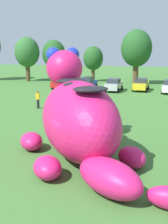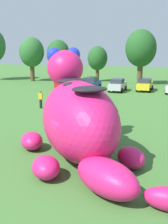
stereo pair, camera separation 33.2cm
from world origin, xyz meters
name	(u,v)px [view 1 (the left image)]	position (x,y,z in m)	size (l,w,h in m)	color
ground_plane	(80,167)	(0.00, 0.00, 0.00)	(160.00, 160.00, 0.00)	#427533
giant_inflatable_creature	(80,119)	(-0.37, 1.26, 2.11)	(9.61, 9.41, 5.78)	#E01E6B
car_red	(62,82)	(-10.05, 26.62, 0.86)	(2.19, 4.22, 1.72)	red
car_blue	(88,83)	(-6.27, 26.83, 0.86)	(2.20, 4.23, 1.72)	#2347B7
car_silver	(114,85)	(-2.37, 25.83, 0.86)	(2.13, 4.19, 1.72)	#B7BABF
car_yellow	(141,84)	(1.14, 27.20, 0.86)	(2.14, 4.20, 1.72)	yellow
tree_left	(27,52)	(-18.81, 34.09, 4.95)	(4.26, 4.26, 7.56)	brown
tree_mid_left	(54,54)	(-14.38, 35.33, 4.63)	(3.99, 3.99, 7.08)	brown
tree_centre_left	(93,58)	(-7.64, 36.37, 3.93)	(3.38, 3.38, 6.01)	brown
tree_centre	(136,49)	(-0.22, 34.23, 5.59)	(4.82, 4.82, 8.55)	brown
spectator_near_inflatable	(38,100)	(-7.69, 12.68, 0.85)	(0.38, 0.26, 1.71)	black
spectator_by_cars	(114,118)	(0.57, 6.96, 0.85)	(0.38, 0.26, 1.71)	#726656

